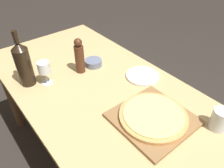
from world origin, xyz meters
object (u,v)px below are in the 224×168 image
(pepper_mill, at_px, (79,57))
(wine_glass, at_px, (44,68))
(pizza, at_px, (153,116))
(wine_bottle, at_px, (23,64))
(small_bowl, at_px, (93,63))

(pepper_mill, bearing_deg, wine_glass, 174.75)
(pizza, xyz_separation_m, pepper_mill, (-0.05, 0.58, 0.08))
(pizza, xyz_separation_m, wine_bottle, (-0.36, 0.67, 0.11))
(pepper_mill, height_order, wine_glass, pepper_mill)
(pepper_mill, xyz_separation_m, wine_glass, (-0.22, 0.02, -0.00))
(pizza, bearing_deg, wine_glass, 114.41)
(wine_bottle, relative_size, wine_glass, 2.29)
(pizza, bearing_deg, small_bowl, 84.56)
(pepper_mill, relative_size, wine_glass, 1.57)
(pizza, relative_size, pepper_mill, 1.45)
(pepper_mill, bearing_deg, small_bowl, 3.14)
(wine_glass, relative_size, small_bowl, 1.32)
(wine_bottle, xyz_separation_m, pepper_mill, (0.31, -0.09, -0.03))
(pizza, xyz_separation_m, small_bowl, (0.06, 0.59, -0.01))
(wine_glass, height_order, small_bowl, wine_glass)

